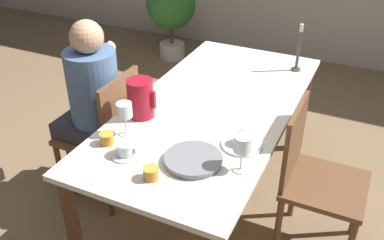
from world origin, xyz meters
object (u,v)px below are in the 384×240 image
candlestick_tall (298,53)px  wine_glass_juice (242,146)px  chair_opposite (313,177)px  jam_jar_amber (151,173)px  person_seated (91,97)px  potted_plant (171,8)px  red_pitcher (141,98)px  jam_jar_red (107,138)px  teacup_near_person (126,150)px  chair_person_side (106,132)px  serving_tray (193,160)px  bread_plate (242,141)px  wine_glass_water (124,112)px

candlestick_tall → wine_glass_juice: bearing=-88.7°
chair_opposite → jam_jar_amber: size_ratio=12.37×
person_seated → potted_plant: (-0.62, 2.22, -0.14)m
red_pitcher → jam_jar_red: size_ratio=3.01×
candlestick_tall → potted_plant: 2.15m
person_seated → wine_glass_juice: 1.11m
chair_opposite → teacup_near_person: size_ratio=5.95×
teacup_near_person → potted_plant: bearing=113.4°
chair_person_side → candlestick_tall: bearing=-47.7°
person_seated → jam_jar_amber: 0.90m
wine_glass_juice → serving_tray: wine_glass_juice is taller
wine_glass_juice → serving_tray: bearing=-169.2°
teacup_near_person → serving_tray: 0.32m
wine_glass_juice → jam_jar_red: size_ratio=2.54×
serving_tray → bread_plate: size_ratio=1.35×
bread_plate → person_seated: bearing=173.0°
wine_glass_juice → candlestick_tall: 1.17m
wine_glass_juice → person_seated: bearing=164.0°
wine_glass_water → candlestick_tall: bearing=62.1°
teacup_near_person → serving_tray: (0.31, 0.08, -0.01)m
chair_person_side → jam_jar_red: (0.31, -0.39, 0.28)m
red_pitcher → candlestick_tall: size_ratio=0.67×
teacup_near_person → jam_jar_amber: 0.22m
wine_glass_juice → red_pitcher: bearing=161.1°
red_pitcher → candlestick_tall: 1.13m
wine_glass_water → chair_opposite: bearing=22.7°
wine_glass_water → candlestick_tall: (0.60, 1.13, -0.01)m
person_seated → red_pitcher: bearing=-101.3°
jam_jar_amber → candlestick_tall: bearing=77.5°
chair_person_side → wine_glass_water: bearing=-128.1°
serving_tray → jam_jar_amber: 0.22m
serving_tray → wine_glass_juice: bearing=10.8°
person_seated → candlestick_tall: person_seated is taller
wine_glass_water → potted_plant: 2.72m
jam_jar_amber → chair_opposite: bearing=46.1°
chair_opposite → bread_plate: (-0.34, -0.23, 0.27)m
chair_person_side → chair_opposite: (1.25, 0.11, 0.00)m
wine_glass_juice → teacup_near_person: wine_glass_juice is taller
person_seated → teacup_near_person: person_seated is taller
wine_glass_water → jam_jar_amber: (0.29, -0.26, -0.10)m
person_seated → wine_glass_water: size_ratio=6.68×
chair_opposite → candlestick_tall: 0.89m
person_seated → wine_glass_juice: bearing=-106.0°
teacup_near_person → candlestick_tall: (0.50, 1.29, 0.09)m
wine_glass_water → wine_glass_juice: (0.63, -0.03, -0.00)m
chair_person_side → jam_jar_red: 0.57m
jam_jar_red → teacup_near_person: bearing=-16.8°
teacup_near_person → jam_jar_red: (-0.14, 0.04, 0.00)m
wine_glass_juice → chair_person_side: bearing=162.7°
chair_person_side → wine_glass_juice: (0.97, -0.30, 0.38)m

